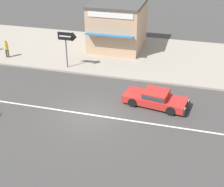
{
  "coord_description": "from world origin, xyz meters",
  "views": [
    {
      "loc": [
        5.68,
        -15.63,
        10.67
      ],
      "look_at": [
        1.03,
        1.63,
        0.8
      ],
      "focal_mm": 50.0,
      "sensor_mm": 36.0,
      "label": 1
    }
  ],
  "objects_px": {
    "pedestrian_near_clock": "(6,48)",
    "shopfront_corner_warung": "(118,25)",
    "sedan_red_1": "(156,98)",
    "arrow_signboard": "(72,39)"
  },
  "relations": [
    {
      "from": "sedan_red_1",
      "to": "arrow_signboard",
      "type": "bearing_deg",
      "value": 151.69
    },
    {
      "from": "pedestrian_near_clock",
      "to": "shopfront_corner_warung",
      "type": "height_order",
      "value": "shopfront_corner_warung"
    },
    {
      "from": "sedan_red_1",
      "to": "shopfront_corner_warung",
      "type": "bearing_deg",
      "value": 117.2
    },
    {
      "from": "arrow_signboard",
      "to": "pedestrian_near_clock",
      "type": "height_order",
      "value": "arrow_signboard"
    },
    {
      "from": "pedestrian_near_clock",
      "to": "sedan_red_1",
      "type": "bearing_deg",
      "value": -18.35
    },
    {
      "from": "sedan_red_1",
      "to": "pedestrian_near_clock",
      "type": "distance_m",
      "value": 14.49
    },
    {
      "from": "arrow_signboard",
      "to": "sedan_red_1",
      "type": "bearing_deg",
      "value": -28.31
    },
    {
      "from": "pedestrian_near_clock",
      "to": "shopfront_corner_warung",
      "type": "relative_size",
      "value": 0.25
    },
    {
      "from": "sedan_red_1",
      "to": "arrow_signboard",
      "type": "xyz_separation_m",
      "value": [
        -7.26,
        3.91,
        2.13
      ]
    },
    {
      "from": "sedan_red_1",
      "to": "arrow_signboard",
      "type": "height_order",
      "value": "arrow_signboard"
    }
  ]
}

